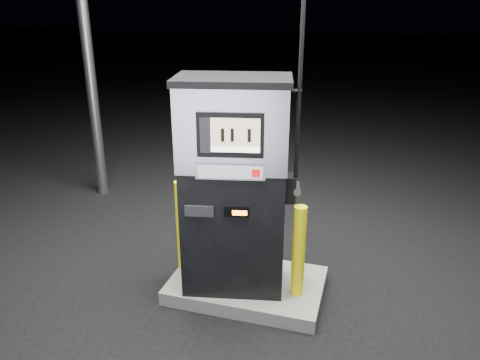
# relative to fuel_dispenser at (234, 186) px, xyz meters

# --- Properties ---
(ground) EXTENTS (80.00, 80.00, 0.00)m
(ground) POSITION_rel_fuel_dispenser_xyz_m (0.11, 0.10, -1.26)
(ground) COLOR black
(ground) RESTS_ON ground
(pump_island) EXTENTS (1.60, 1.00, 0.15)m
(pump_island) POSITION_rel_fuel_dispenser_xyz_m (0.11, 0.10, -1.18)
(pump_island) COLOR #61615C
(pump_island) RESTS_ON ground
(fuel_dispenser) EXTENTS (1.24, 0.84, 4.47)m
(fuel_dispenser) POSITION_rel_fuel_dispenser_xyz_m (0.00, 0.00, 0.00)
(fuel_dispenser) COLOR black
(fuel_dispenser) RESTS_ON pump_island
(bollard_left) EXTENTS (0.15, 0.15, 1.02)m
(bollard_left) POSITION_rel_fuel_dispenser_xyz_m (-0.63, 0.14, -0.60)
(bollard_left) COLOR #FEF40E
(bollard_left) RESTS_ON pump_island
(bollard_right) EXTENTS (0.17, 0.17, 0.97)m
(bollard_right) POSITION_rel_fuel_dispenser_xyz_m (0.66, 0.01, -0.62)
(bollard_right) COLOR #FEF40E
(bollard_right) RESTS_ON pump_island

